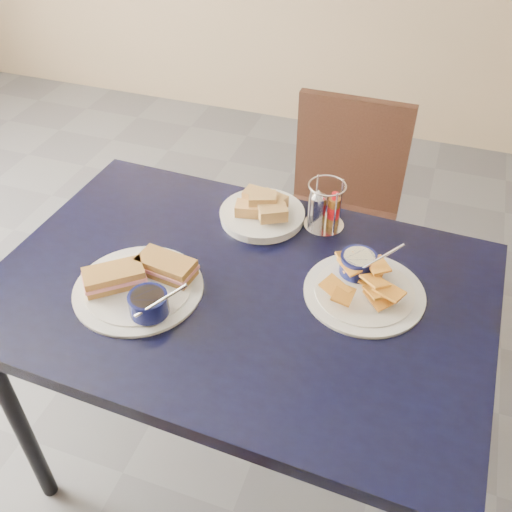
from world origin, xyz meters
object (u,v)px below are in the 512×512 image
(chair_far, at_px, (341,202))
(plantain_plate, at_px, (362,282))
(dining_table, at_px, (239,305))
(condiment_caddy, at_px, (324,208))
(bread_basket, at_px, (262,211))
(sandwich_plate, at_px, (141,284))

(chair_far, height_order, plantain_plate, plantain_plate)
(dining_table, distance_m, chair_far, 0.83)
(condiment_caddy, bearing_deg, plantain_plate, -54.29)
(bread_basket, relative_size, condiment_caddy, 1.70)
(chair_far, distance_m, sandwich_plate, 0.98)
(sandwich_plate, bearing_deg, chair_far, 70.79)
(chair_far, relative_size, plantain_plate, 2.97)
(dining_table, bearing_deg, bread_basket, 96.88)
(sandwich_plate, xyz_separation_m, plantain_plate, (0.49, 0.18, -0.00))
(chair_far, bearing_deg, dining_table, -97.00)
(dining_table, distance_m, condiment_caddy, 0.35)
(chair_far, relative_size, sandwich_plate, 2.67)
(sandwich_plate, height_order, bread_basket, sandwich_plate)
(sandwich_plate, relative_size, bread_basket, 1.39)
(chair_far, xyz_separation_m, sandwich_plate, (-0.31, -0.89, 0.28))
(plantain_plate, xyz_separation_m, condiment_caddy, (-0.15, 0.21, 0.04))
(chair_far, bearing_deg, plantain_plate, -75.37)
(chair_far, xyz_separation_m, bread_basket, (-0.13, -0.52, 0.29))
(plantain_plate, distance_m, bread_basket, 0.37)
(chair_far, height_order, condiment_caddy, condiment_caddy)
(dining_table, height_order, sandwich_plate, sandwich_plate)
(plantain_plate, bearing_deg, condiment_caddy, 125.71)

